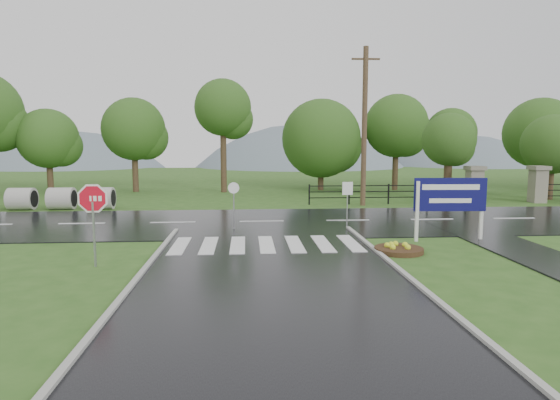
{
  "coord_description": "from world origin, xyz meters",
  "views": [
    {
      "loc": [
        -0.69,
        -11.07,
        3.56
      ],
      "look_at": [
        0.55,
        6.0,
        1.5
      ],
      "focal_mm": 30.0,
      "sensor_mm": 36.0,
      "label": 1
    }
  ],
  "objects": [
    {
      "name": "treeline",
      "position": [
        1.0,
        24.0,
        0.0
      ],
      "size": [
        83.2,
        5.2,
        10.0
      ],
      "color": "#285019",
      "rests_on": "ground"
    },
    {
      "name": "entrance_tree_right",
      "position": [
        18.77,
        17.5,
        3.51
      ],
      "size": [
        3.77,
        3.77,
        5.42
      ],
      "color": "#3D2B1C",
      "rests_on": "ground"
    },
    {
      "name": "estate_billboard",
      "position": [
        6.75,
        5.39,
        1.6
      ],
      "size": [
        2.66,
        0.21,
        2.33
      ],
      "color": "silver",
      "rests_on": "ground"
    },
    {
      "name": "culvert_pipes",
      "position": [
        -12.83,
        15.0,
        0.6
      ],
      "size": [
        9.7,
        1.2,
        1.2
      ],
      "color": "#9E9B93",
      "rests_on": "ground"
    },
    {
      "name": "pillar_east",
      "position": [
        17.0,
        16.0,
        1.18
      ],
      "size": [
        1.0,
        1.0,
        2.24
      ],
      "color": "gray",
      "rests_on": "ground"
    },
    {
      "name": "curb_left",
      "position": [
        -3.55,
        -4.0,
        0.0
      ],
      "size": [
        0.15,
        24.0,
        0.12
      ],
      "primitive_type": "cube",
      "color": "#A3A39B",
      "rests_on": "ground"
    },
    {
      "name": "pillar_west",
      "position": [
        13.0,
        16.0,
        1.18
      ],
      "size": [
        1.0,
        1.0,
        2.24
      ],
      "color": "gray",
      "rests_on": "ground"
    },
    {
      "name": "fence_west",
      "position": [
        7.75,
        16.0,
        0.72
      ],
      "size": [
        9.58,
        0.08,
        1.2
      ],
      "color": "black",
      "rests_on": "ground"
    },
    {
      "name": "utility_pole_east",
      "position": [
        6.08,
        15.5,
        4.57
      ],
      "size": [
        1.6,
        0.3,
        9.0
      ],
      "color": "#473523",
      "rests_on": "ground"
    },
    {
      "name": "hills",
      "position": [
        3.49,
        65.0,
        -15.54
      ],
      "size": [
        102.0,
        48.0,
        48.0
      ],
      "color": "slate",
      "rests_on": "ground"
    },
    {
      "name": "stop_sign",
      "position": [
        -5.09,
        2.57,
        1.8
      ],
      "size": [
        1.14,
        0.12,
        2.58
      ],
      "color": "#939399",
      "rests_on": "ground"
    },
    {
      "name": "flower_bed",
      "position": [
        4.32,
        3.71,
        0.12
      ],
      "size": [
        1.6,
        1.6,
        0.32
      ],
      "color": "#332111",
      "rests_on": "ground"
    },
    {
      "name": "ground",
      "position": [
        0.0,
        0.0,
        0.0
      ],
      "size": [
        120.0,
        120.0,
        0.0
      ],
      "primitive_type": "plane",
      "color": "#2F571D",
      "rests_on": "ground"
    },
    {
      "name": "reg_sign_round",
      "position": [
        -1.21,
        8.14,
        1.28
      ],
      "size": [
        0.46,
        0.07,
        1.99
      ],
      "color": "#939399",
      "rests_on": "ground"
    },
    {
      "name": "reg_sign_small",
      "position": [
        3.51,
        8.0,
        1.42
      ],
      "size": [
        0.44,
        0.06,
        1.99
      ],
      "color": "#939399",
      "rests_on": "ground"
    },
    {
      "name": "walkway",
      "position": [
        8.5,
        4.0,
        0.0
      ],
      "size": [
        2.2,
        11.0,
        0.04
      ],
      "primitive_type": "cube",
      "color": "black",
      "rests_on": "ground"
    },
    {
      "name": "entrance_tree_left",
      "position": [
        11.97,
        17.5,
        3.79
      ],
      "size": [
        3.3,
        3.3,
        5.49
      ],
      "color": "#3D2B1C",
      "rests_on": "ground"
    },
    {
      "name": "curb_right",
      "position": [
        3.55,
        -4.0,
        0.0
      ],
      "size": [
        0.15,
        24.0,
        0.12
      ],
      "primitive_type": "cube",
      "color": "#A3A39B",
      "rests_on": "ground"
    },
    {
      "name": "crosswalk",
      "position": [
        0.0,
        5.0,
        0.06
      ],
      "size": [
        6.5,
        2.8,
        0.02
      ],
      "color": "silver",
      "rests_on": "ground"
    },
    {
      "name": "main_road",
      "position": [
        0.0,
        10.0,
        0.0
      ],
      "size": [
        90.0,
        8.0,
        0.04
      ],
      "primitive_type": "cube",
      "color": "black",
      "rests_on": "ground"
    }
  ]
}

